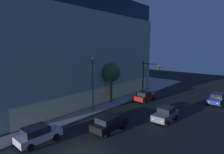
{
  "coord_description": "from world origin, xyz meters",
  "views": [
    {
      "loc": [
        -8.8,
        -10.91,
        9.03
      ],
      "look_at": [
        7.87,
        3.51,
        5.49
      ],
      "focal_mm": 29.27,
      "sensor_mm": 36.0,
      "label": 1
    }
  ],
  "objects": [
    {
      "name": "street_lamp_sidewalk",
      "position": [
        8.5,
        7.64,
        4.98
      ],
      "size": [
        0.44,
        0.44,
        7.66
      ],
      "color": "#4E4E4E",
      "rests_on": "sidewalk_corner"
    },
    {
      "name": "traffic_light_far_corner",
      "position": [
        21.31,
        6.05,
        4.35
      ],
      "size": [
        0.54,
        3.67,
        6.35
      ],
      "color": "black",
      "rests_on": "sidewalk_corner"
    },
    {
      "name": "modern_building",
      "position": [
        11.49,
        20.91,
        8.72
      ],
      "size": [
        30.84,
        24.32,
        17.6
      ],
      "color": "#4C4C51",
      "rests_on": "ground"
    },
    {
      "name": "car_red",
      "position": [
        17.78,
        4.73,
        0.84
      ],
      "size": [
        4.12,
        2.26,
        1.66
      ],
      "color": "maroon",
      "rests_on": "ground"
    },
    {
      "name": "car_silver",
      "position": [
        -1.08,
        5.15,
        0.86
      ],
      "size": [
        4.14,
        2.15,
        1.66
      ],
      "color": "#B7BABF",
      "rests_on": "ground"
    },
    {
      "name": "car_black",
      "position": [
        5.4,
        1.78,
        0.86
      ],
      "size": [
        4.49,
        2.11,
        1.65
      ],
      "color": "black",
      "rests_on": "ground"
    },
    {
      "name": "car_grey",
      "position": [
        12.08,
        -1.69,
        0.82
      ],
      "size": [
        4.15,
        2.03,
        1.65
      ],
      "color": "slate",
      "rests_on": "ground"
    },
    {
      "name": "sidewalk_tree",
      "position": [
        13.12,
        8.23,
        5.09
      ],
      "size": [
        3.02,
        3.02,
        6.5
      ],
      "color": "brown",
      "rests_on": "sidewalk_corner"
    },
    {
      "name": "car_blue",
      "position": [
        24.22,
        -5.07,
        0.86
      ],
      "size": [
        4.73,
        2.21,
        1.65
      ],
      "color": "navy",
      "rests_on": "ground"
    }
  ]
}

